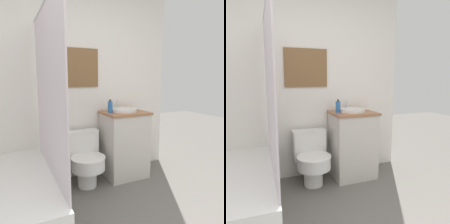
{
  "view_description": "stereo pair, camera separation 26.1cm",
  "coord_description": "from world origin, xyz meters",
  "views": [
    {
      "loc": [
        -0.69,
        -0.74,
        1.33
      ],
      "look_at": [
        0.44,
        1.58,
        0.94
      ],
      "focal_mm": 35.0,
      "sensor_mm": 36.0,
      "label": 1
    },
    {
      "loc": [
        -0.45,
        -0.84,
        1.33
      ],
      "look_at": [
        0.44,
        1.58,
        0.94
      ],
      "focal_mm": 35.0,
      "sensor_mm": 36.0,
      "label": 2
    }
  ],
  "objects": [
    {
      "name": "wall_back",
      "position": [
        0.0,
        2.05,
        1.25
      ],
      "size": [
        3.04,
        0.07,
        2.5
      ],
      "color": "white",
      "rests_on": "ground_plane"
    },
    {
      "name": "soap_bottle",
      "position": [
        0.52,
        1.8,
        0.97
      ],
      "size": [
        0.06,
        0.06,
        0.17
      ],
      "color": "#2D6BB2",
      "rests_on": "vanity"
    },
    {
      "name": "shower_area",
      "position": [
        -0.66,
        1.28,
        0.28
      ],
      "size": [
        0.69,
        1.49,
        1.98
      ],
      "color": "white",
      "rests_on": "ground_plane"
    },
    {
      "name": "toilet",
      "position": [
        0.16,
        1.76,
        0.34
      ],
      "size": [
        0.44,
        0.54,
        0.67
      ],
      "color": "white",
      "rests_on": "ground_plane"
    },
    {
      "name": "vanity",
      "position": [
        0.73,
        1.77,
        0.45
      ],
      "size": [
        0.58,
        0.48,
        0.89
      ],
      "color": "beige",
      "rests_on": "ground_plane"
    },
    {
      "name": "sink",
      "position": [
        0.73,
        1.79,
        0.92
      ],
      "size": [
        0.34,
        0.38,
        0.13
      ],
      "color": "white",
      "rests_on": "vanity"
    }
  ]
}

